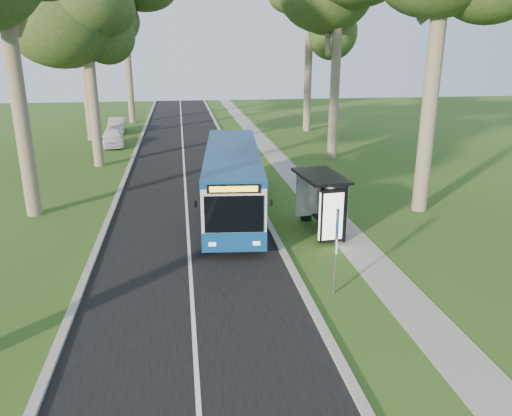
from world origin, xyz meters
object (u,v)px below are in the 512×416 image
(car_white, at_px, (113,138))
(bus, at_px, (233,180))
(car_silver, at_px, (117,125))
(litter_bin, at_px, (306,209))
(bus_shelter, at_px, (326,195))
(bus_stop_sign, at_px, (336,243))

(car_white, bearing_deg, bus, -74.34)
(car_silver, bearing_deg, car_white, -87.92)
(litter_bin, bearing_deg, bus_shelter, -83.56)
(bus_stop_sign, bearing_deg, bus, 118.09)
(bus_shelter, height_order, car_white, bus_shelter)
(bus_stop_sign, distance_m, bus_shelter, 5.01)
(bus_shelter, distance_m, car_white, 24.24)
(bus_shelter, bearing_deg, bus_stop_sign, -108.17)
(bus_shelter, relative_size, car_silver, 0.76)
(bus, xyz_separation_m, bus_stop_sign, (2.27, -8.62, 0.18))
(car_white, bearing_deg, bus_shelter, -70.41)
(bus, bearing_deg, car_silver, 113.49)
(litter_bin, bearing_deg, car_white, 118.81)
(bus_shelter, xyz_separation_m, litter_bin, (-0.24, 2.15, -1.29))
(bus_stop_sign, xyz_separation_m, litter_bin, (0.86, 7.03, -1.24))
(bus, bearing_deg, car_white, 118.41)
(bus, xyz_separation_m, bus_shelter, (3.38, -3.74, 0.22))
(litter_bin, distance_m, car_white, 22.21)
(bus, relative_size, bus_shelter, 3.74)
(bus_stop_sign, bearing_deg, car_silver, 120.49)
(bus, xyz_separation_m, car_white, (-7.56, 17.87, -0.87))
(car_white, relative_size, car_silver, 0.99)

